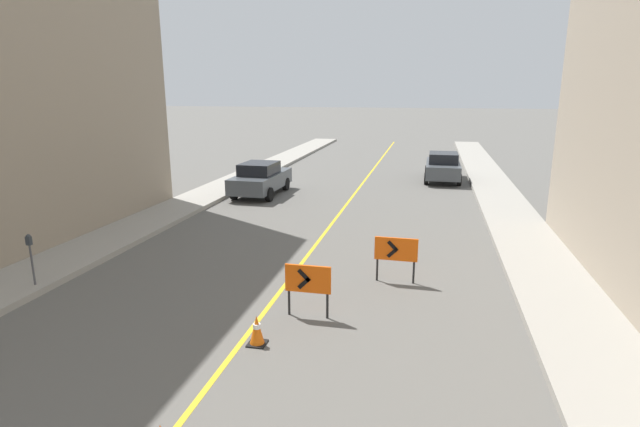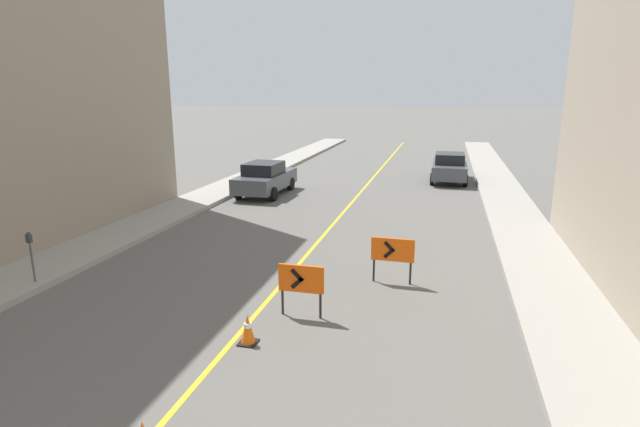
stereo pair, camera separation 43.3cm
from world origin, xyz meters
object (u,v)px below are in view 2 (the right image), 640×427
Objects in this scene: parking_meter_far_curb at (30,247)px; arrow_barricade_primary at (301,281)px; traffic_cone_fourth at (248,329)px; parked_car_curb_mid at (449,167)px; parked_car_curb_near at (265,178)px; arrow_barricade_secondary at (393,252)px.

arrow_barricade_primary is at bearing 0.71° from parking_meter_far_curb.
parked_car_curb_mid is (3.90, 19.76, 0.49)m from traffic_cone_fourth.
parked_car_curb_near is 1.01× the size of parked_car_curb_mid.
traffic_cone_fourth is at bearing -100.89° from parked_car_curb_mid.
arrow_barricade_primary is 18.59m from parked_car_curb_mid.
parking_meter_far_curb is at bearing -162.45° from arrow_barricade_secondary.
parked_car_curb_mid is at bearing 80.17° from arrow_barricade_primary.
parked_car_curb_near is (-4.74, 13.93, 0.49)m from traffic_cone_fourth.
parking_meter_far_curb reaches higher than traffic_cone_fourth.
traffic_cone_fourth is 0.14× the size of parked_car_curb_near.
parked_car_curb_mid is (8.64, 5.83, 0.00)m from parked_car_curb_near.
arrow_barricade_secondary is (2.45, 3.97, 0.55)m from traffic_cone_fourth.
parked_car_curb_near is 12.68m from parking_meter_far_curb.
parked_car_curb_mid is 3.25× the size of parking_meter_far_curb.
parking_meter_far_curb is at bearing -95.96° from parked_car_curb_near.
arrow_barricade_primary is 0.28× the size of parked_car_curb_near.
arrow_barricade_secondary is at bearing 16.40° from parking_meter_far_curb.
arrow_barricade_secondary reaches higher than traffic_cone_fourth.
parked_car_curb_mid is at bearing 60.76° from parking_meter_far_curb.
arrow_barricade_secondary is (1.76, 2.51, 0.02)m from arrow_barricade_primary.
traffic_cone_fourth is 20.15m from parked_car_curb_mid.
traffic_cone_fourth is 4.69m from arrow_barricade_secondary.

